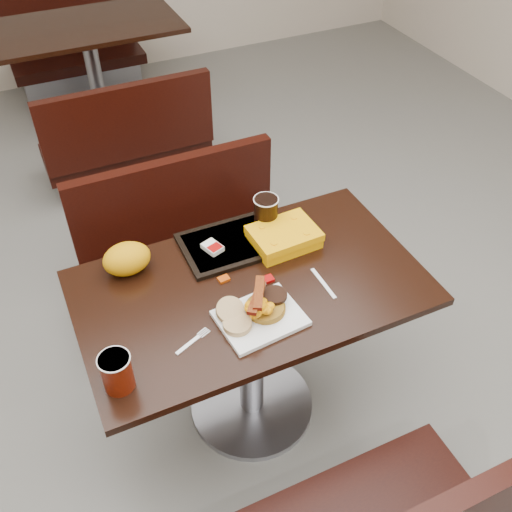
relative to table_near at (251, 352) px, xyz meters
name	(u,v)px	position (x,y,z in m)	size (l,w,h in m)	color
floor	(252,406)	(0.00, 0.00, -0.38)	(6.00, 7.00, 0.01)	gray
table_near	(251,352)	(0.00, 0.00, 0.00)	(1.20, 0.70, 0.75)	black
bench_near_n	(190,247)	(0.00, 0.70, -0.02)	(1.00, 0.46, 0.72)	black
table_far	(96,79)	(0.00, 2.60, 0.00)	(1.20, 0.70, 0.75)	black
bench_far_s	(123,128)	(0.00, 1.90, -0.02)	(1.00, 0.46, 0.72)	black
bench_far_n	(75,43)	(0.00, 3.30, -0.02)	(1.00, 0.46, 0.72)	black
platter	(260,318)	(-0.04, -0.16, 0.38)	(0.27, 0.21, 0.02)	white
pancake_stack	(266,307)	(-0.01, -0.14, 0.40)	(0.13, 0.13, 0.03)	olive
sausage_patty	(275,295)	(0.03, -0.12, 0.42)	(0.08, 0.08, 0.01)	black
scrambled_eggs	(260,308)	(-0.04, -0.16, 0.44)	(0.09, 0.08, 0.05)	orange
bacon_strips	(257,297)	(-0.04, -0.14, 0.47)	(0.16, 0.07, 0.01)	#440804
muffin_bottom	(237,324)	(-0.12, -0.17, 0.40)	(0.09, 0.09, 0.02)	tan
muffin_top	(230,310)	(-0.12, -0.11, 0.41)	(0.09, 0.09, 0.02)	tan
coffee_cup_near	(117,372)	(-0.52, -0.22, 0.44)	(0.09, 0.09, 0.13)	maroon
fork	(188,345)	(-0.29, -0.16, 0.38)	(0.14, 0.02, 0.00)	white
knife	(323,283)	(0.23, -0.10, 0.38)	(0.16, 0.01, 0.00)	white
condiment_syrup	(224,279)	(-0.08, 0.06, 0.38)	(0.04, 0.03, 0.01)	#A63707
condiment_ketchup	(267,279)	(0.06, 0.00, 0.38)	(0.04, 0.03, 0.01)	#8C0504
tray	(232,243)	(0.02, 0.22, 0.38)	(0.37, 0.26, 0.02)	black
hashbrown_sleeve_left	(212,247)	(-0.06, 0.21, 0.40)	(0.05, 0.07, 0.02)	silver
coffee_cup_far	(266,212)	(0.18, 0.25, 0.45)	(0.09, 0.09, 0.12)	black
clamshell	(284,237)	(0.20, 0.15, 0.41)	(0.24, 0.18, 0.07)	#ED9B03
paper_bag	(127,259)	(-0.36, 0.24, 0.43)	(0.17, 0.12, 0.12)	#D59907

